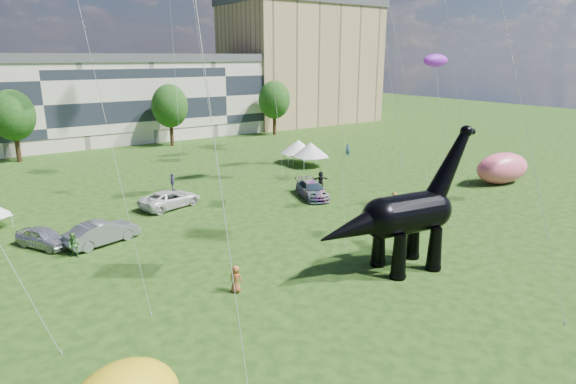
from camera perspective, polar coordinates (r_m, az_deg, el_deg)
ground at (r=26.20m, az=14.44°, el=-13.84°), size 220.00×220.00×0.00m
terrace_row at (r=77.43m, az=-27.56°, el=9.06°), size 78.00×11.00×12.00m
apartment_block at (r=98.26m, az=1.49°, el=14.79°), size 28.00×18.00×22.00m
tree_mid_left at (r=68.07m, az=-29.89°, el=8.31°), size 5.20×5.20×9.44m
tree_mid_right at (r=72.54m, az=-13.85°, el=10.26°), size 5.20×5.20×9.44m
tree_far_right at (r=80.69m, az=-1.64°, el=11.22°), size 5.20×5.20×9.44m
dinosaur_sculpture at (r=29.82m, az=13.39°, el=-2.89°), size 11.06×3.62×9.00m
car_silver at (r=37.29m, az=-27.00°, el=-4.81°), size 3.58×4.45×1.42m
car_grey at (r=36.26m, az=-21.16°, el=-4.48°), size 5.32×3.04×1.66m
car_white at (r=43.11m, az=-13.79°, el=-0.80°), size 5.91×3.80×1.52m
car_dark at (r=44.79m, az=2.87°, el=0.25°), size 3.51×5.47×1.47m
gazebo_near at (r=57.36m, az=2.69°, el=5.05°), size 4.95×4.95×2.91m
gazebo_far at (r=59.29m, az=1.21°, el=5.40°), size 5.45×5.45×2.88m
inflatable_pink at (r=54.33m, az=24.04°, el=2.60°), size 6.84×4.13×3.22m
visitors at (r=40.01m, az=-8.48°, el=-1.64°), size 51.95×25.63×1.89m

